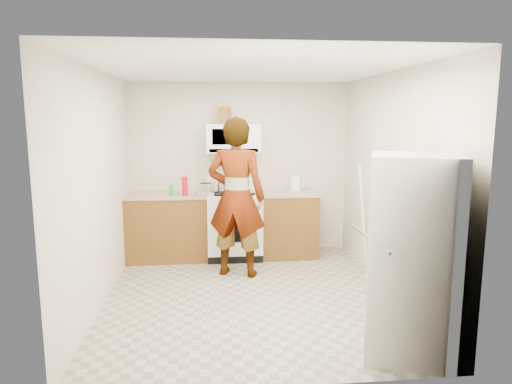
{
  "coord_description": "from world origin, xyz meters",
  "views": [
    {
      "loc": [
        -0.42,
        -4.89,
        1.99
      ],
      "look_at": [
        0.12,
        0.55,
        1.1
      ],
      "focal_mm": 32.0,
      "sensor_mm": 36.0,
      "label": 1
    }
  ],
  "objects": [
    {
      "name": "broom",
      "position": [
        1.52,
        0.67,
        0.72
      ],
      "size": [
        0.25,
        0.22,
        1.41
      ],
      "primitive_type": "cylinder",
      "rotation": [
        0.14,
        -0.14,
        -0.07
      ],
      "color": "white",
      "rests_on": "floor"
    },
    {
      "name": "saucepan",
      "position": [
        -0.33,
        1.62,
        1.02
      ],
      "size": [
        0.27,
        0.27,
        0.13
      ],
      "primitive_type": "cylinder",
      "rotation": [
        0.0,
        0.0,
        -0.19
      ],
      "color": "silver",
      "rests_on": "gas_range"
    },
    {
      "name": "bottle_spray",
      "position": [
        -0.78,
        1.3,
        1.07
      ],
      "size": [
        0.09,
        0.09,
        0.26
      ],
      "primitive_type": "cylinder",
      "rotation": [
        0.0,
        0.0,
        0.15
      ],
      "color": "#B90D15",
      "rests_on": "counter_left"
    },
    {
      "name": "tray",
      "position": [
        0.07,
        1.37,
        0.96
      ],
      "size": [
        0.29,
        0.24,
        0.05
      ],
      "primitive_type": "cube",
      "rotation": [
        0.0,
        0.0,
        0.38
      ],
      "color": "silver",
      "rests_on": "gas_range"
    },
    {
      "name": "gas_range",
      "position": [
        -0.1,
        1.48,
        0.49
      ],
      "size": [
        0.76,
        0.65,
        1.13
      ],
      "color": "white",
      "rests_on": "floor"
    },
    {
      "name": "kettle",
      "position": [
        0.82,
        1.66,
        1.03
      ],
      "size": [
        0.19,
        0.19,
        0.19
      ],
      "primitive_type": "cylinder",
      "rotation": [
        0.0,
        0.0,
        0.18
      ],
      "color": "white",
      "rests_on": "counter_right"
    },
    {
      "name": "right_wall",
      "position": [
        1.59,
        0.0,
        1.25
      ],
      "size": [
        0.02,
        3.6,
        2.5
      ],
      "primitive_type": "cube",
      "color": "beige",
      "rests_on": "floor"
    },
    {
      "name": "microwave",
      "position": [
        -0.1,
        1.61,
        1.7
      ],
      "size": [
        0.76,
        0.38,
        0.4
      ],
      "primitive_type": "cube",
      "color": "white",
      "rests_on": "back_wall"
    },
    {
      "name": "bottle_green_cap",
      "position": [
        -0.96,
        1.29,
        1.02
      ],
      "size": [
        0.06,
        0.06,
        0.16
      ],
      "primitive_type": "cylinder",
      "rotation": [
        0.0,
        0.0,
        0.36
      ],
      "color": "#198E1F",
      "rests_on": "counter_left"
    },
    {
      "name": "jug",
      "position": [
        -0.22,
        1.57,
        2.02
      ],
      "size": [
        0.18,
        0.18,
        0.24
      ],
      "primitive_type": "cube",
      "rotation": [
        0.0,
        0.0,
        -0.37
      ],
      "color": "brown",
      "rests_on": "microwave"
    },
    {
      "name": "person",
      "position": [
        -0.11,
        0.72,
        1.0
      ],
      "size": [
        0.84,
        0.68,
        2.01
      ],
      "primitive_type": "imported",
      "rotation": [
        0.0,
        0.0,
        2.84
      ],
      "color": "tan",
      "rests_on": "floor"
    },
    {
      "name": "floor",
      "position": [
        0.0,
        0.0,
        0.0
      ],
      "size": [
        3.6,
        3.6,
        0.0
      ],
      "primitive_type": "plane",
      "color": "gray",
      "rests_on": "ground"
    },
    {
      "name": "pot_lid",
      "position": [
        -0.62,
        1.33,
        0.94
      ],
      "size": [
        0.27,
        0.27,
        0.01
      ],
      "primitive_type": "cylinder",
      "rotation": [
        0.0,
        0.0,
        -0.01
      ],
      "color": "silver",
      "rests_on": "counter_left"
    },
    {
      "name": "cabinet_left",
      "position": [
        -1.04,
        1.49,
        0.45
      ],
      "size": [
        1.12,
        0.62,
        0.9
      ],
      "primitive_type": "cube",
      "color": "brown",
      "rests_on": "floor"
    },
    {
      "name": "fridge",
      "position": [
        1.23,
        -1.38,
        0.85
      ],
      "size": [
        0.89,
        0.89,
        1.7
      ],
      "primitive_type": "cube",
      "rotation": [
        0.0,
        0.0,
        -0.34
      ],
      "color": "silver",
      "rests_on": "floor"
    },
    {
      "name": "bottle_hot_sauce",
      "position": [
        -0.77,
        1.33,
        1.01
      ],
      "size": [
        0.06,
        0.06,
        0.16
      ],
      "primitive_type": "cylinder",
      "rotation": [
        0.0,
        0.0,
        0.2
      ],
      "color": "orange",
      "rests_on": "counter_left"
    },
    {
      "name": "back_wall",
      "position": [
        0.0,
        1.79,
        1.25
      ],
      "size": [
        3.2,
        0.02,
        2.5
      ],
      "primitive_type": "cube",
      "color": "beige",
      "rests_on": "floor"
    },
    {
      "name": "counter_left",
      "position": [
        -1.04,
        1.49,
        0.92
      ],
      "size": [
        1.14,
        0.64,
        0.03
      ],
      "primitive_type": "cube",
      "color": "tan",
      "rests_on": "cabinet_left"
    },
    {
      "name": "cabinet_right",
      "position": [
        0.68,
        1.49,
        0.45
      ],
      "size": [
        0.8,
        0.62,
        0.9
      ],
      "primitive_type": "cube",
      "color": "brown",
      "rests_on": "floor"
    },
    {
      "name": "counter_right",
      "position": [
        0.68,
        1.49,
        0.92
      ],
      "size": [
        0.82,
        0.64,
        0.03
      ],
      "primitive_type": "cube",
      "color": "tan",
      "rests_on": "cabinet_right"
    }
  ]
}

